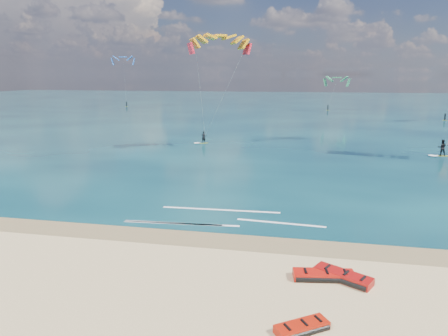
# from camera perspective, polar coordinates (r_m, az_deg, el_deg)

# --- Properties ---
(ground) EXTENTS (320.00, 320.00, 0.00)m
(ground) POSITION_cam_1_polar(r_m,az_deg,el_deg) (58.96, 6.05, 4.05)
(ground) COLOR tan
(ground) RESTS_ON ground
(wet_sand_strip) EXTENTS (320.00, 2.40, 0.01)m
(wet_sand_strip) POSITION_cam_1_polar(r_m,az_deg,el_deg) (23.47, -1.56, -10.19)
(wet_sand_strip) COLOR olive
(wet_sand_strip) RESTS_ON ground
(sea) EXTENTS (320.00, 200.00, 0.04)m
(sea) POSITION_cam_1_polar(r_m,az_deg,el_deg) (122.48, 8.56, 8.72)
(sea) COLOR #092433
(sea) RESTS_ON ground
(packed_kite_left) EXTENTS (3.17, 1.59, 0.43)m
(packed_kite_left) POSITION_cam_1_polar(r_m,az_deg,el_deg) (19.92, 14.02, -15.12)
(packed_kite_left) COLOR red
(packed_kite_left) RESTS_ON ground
(packed_kite_mid) EXTENTS (3.11, 2.48, 0.45)m
(packed_kite_mid) POSITION_cam_1_polar(r_m,az_deg,el_deg) (20.08, 16.59, -15.06)
(packed_kite_mid) COLOR #A50D0B
(packed_kite_mid) RESTS_ON ground
(packed_kite_right) EXTENTS (2.45, 2.09, 0.37)m
(packed_kite_right) POSITION_cam_1_polar(r_m,az_deg,el_deg) (16.33, 11.02, -21.89)
(packed_kite_right) COLOR red
(packed_kite_right) RESTS_ON ground
(kitesurfer_main) EXTENTS (9.80, 8.72, 15.13)m
(kitesurfer_main) POSITION_cam_1_polar(r_m,az_deg,el_deg) (51.17, -1.83, 11.46)
(kitesurfer_main) COLOR #AACF18
(kitesurfer_main) RESTS_ON sea
(shoreline_foam) EXTENTS (12.85, 3.75, 0.01)m
(shoreline_foam) POSITION_cam_1_polar(r_m,az_deg,el_deg) (26.50, -1.78, -7.29)
(shoreline_foam) COLOR white
(shoreline_foam) RESTS_ON ground
(distant_kites) EXTENTS (86.29, 25.47, 14.06)m
(distant_kites) POSITION_cam_1_polar(r_m,az_deg,el_deg) (100.72, 6.08, 11.14)
(distant_kites) COLOR #E14B14
(distant_kites) RESTS_ON ground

